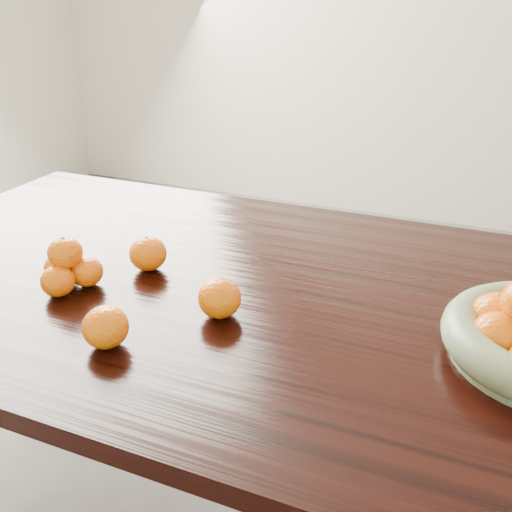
% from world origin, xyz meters
% --- Properties ---
extents(dining_table, '(2.00, 1.00, 0.75)m').
position_xyz_m(dining_table, '(0.00, 0.00, 0.66)').
color(dining_table, black).
rests_on(dining_table, ground).
extents(orange_pyramid, '(0.13, 0.13, 0.11)m').
position_xyz_m(orange_pyramid, '(-0.41, -0.15, 0.79)').
color(orange_pyramid, orange).
rests_on(orange_pyramid, dining_table).
extents(loose_orange_0, '(0.08, 0.08, 0.08)m').
position_xyz_m(loose_orange_0, '(-0.31, -0.02, 0.79)').
color(loose_orange_0, orange).
rests_on(loose_orange_0, dining_table).
extents(loose_orange_1, '(0.08, 0.08, 0.07)m').
position_xyz_m(loose_orange_1, '(-0.21, -0.30, 0.79)').
color(loose_orange_1, orange).
rests_on(loose_orange_1, dining_table).
extents(loose_orange_2, '(0.08, 0.08, 0.08)m').
position_xyz_m(loose_orange_2, '(-0.08, -0.14, 0.79)').
color(loose_orange_2, orange).
rests_on(loose_orange_2, dining_table).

